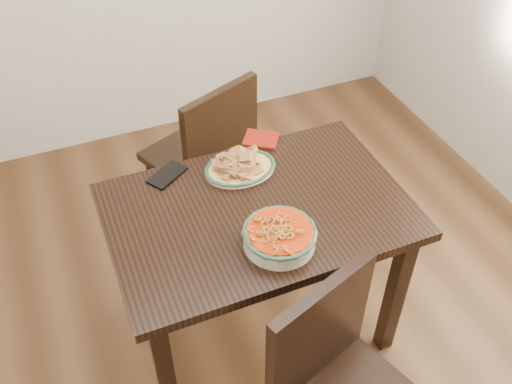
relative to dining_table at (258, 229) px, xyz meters
name	(u,v)px	position (x,y,z in m)	size (l,w,h in m)	color
floor	(238,348)	(-0.12, -0.07, -0.64)	(3.50, 3.50, 0.00)	#3E2613
dining_table	(258,229)	(0.00, 0.00, 0.00)	(1.10, 0.73, 0.75)	black
chair_far	(207,152)	(0.02, 0.68, -0.14)	(0.55, 0.55, 0.89)	black
chair_near	(339,383)	(0.03, -0.61, -0.14)	(0.53, 0.53, 0.89)	black
fish_plate	(240,162)	(0.02, 0.22, 0.16)	(0.28, 0.22, 0.11)	#F2E9CD
noodle_bowl	(279,235)	(0.00, -0.19, 0.15)	(0.26, 0.26, 0.08)	beige
smartphone	(167,175)	(-0.26, 0.30, 0.12)	(0.16, 0.08, 0.01)	black
napkin	(261,139)	(0.17, 0.37, 0.12)	(0.14, 0.11, 0.01)	maroon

